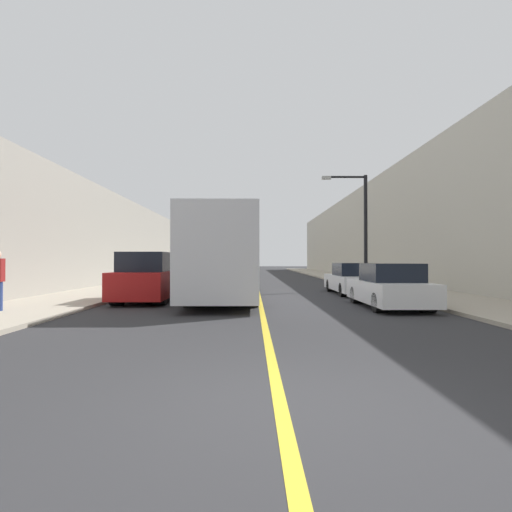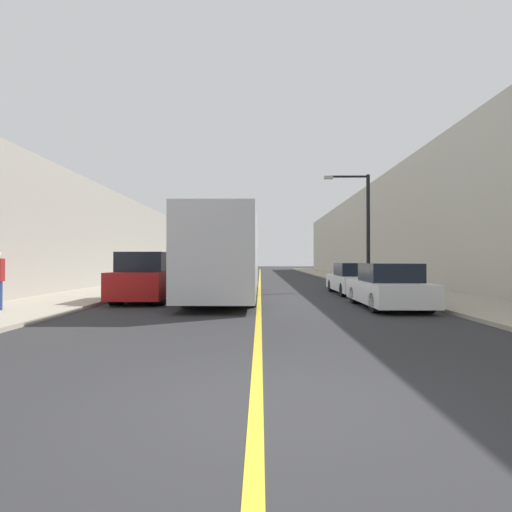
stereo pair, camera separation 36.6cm
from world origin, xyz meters
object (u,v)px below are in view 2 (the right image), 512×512
at_px(car_right_mid, 354,280).
at_px(street_lamp_right, 364,222).
at_px(bus, 228,256).
at_px(parked_suv_left, 148,279).
at_px(car_right_near, 388,288).

xyz_separation_m(car_right_mid, street_lamp_right, (1.24, 3.04, 3.07)).
relative_size(bus, street_lamp_right, 1.95).
relative_size(parked_suv_left, car_right_mid, 0.95).
relative_size(car_right_mid, street_lamp_right, 0.77).
bearing_deg(car_right_near, street_lamp_right, 80.81).
height_order(parked_suv_left, street_lamp_right, street_lamp_right).
bearing_deg(car_right_mid, parked_suv_left, -159.42).
height_order(car_right_mid, street_lamp_right, street_lamp_right).
height_order(parked_suv_left, car_right_mid, parked_suv_left).
distance_m(bus, parked_suv_left, 3.66).
xyz_separation_m(car_right_near, street_lamp_right, (1.38, 8.53, 3.06)).
xyz_separation_m(bus, car_right_near, (5.77, -4.02, -1.14)).
height_order(bus, car_right_near, bus).
bearing_deg(bus, parked_suv_left, -147.88).
bearing_deg(parked_suv_left, car_right_near, -13.73).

